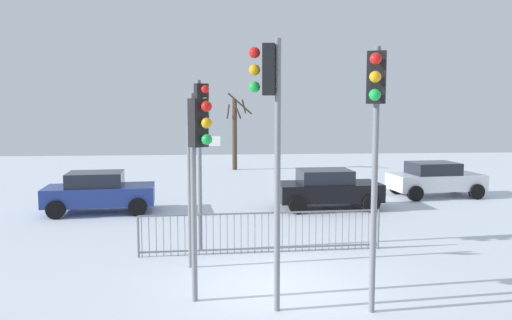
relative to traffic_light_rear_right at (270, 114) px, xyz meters
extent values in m
plane|color=silver|center=(0.20, 1.25, -3.63)|extent=(60.00, 60.00, 0.00)
cylinder|color=slate|center=(0.14, -0.02, -1.15)|extent=(0.11, 0.11, 4.97)
cube|color=black|center=(-0.03, 0.00, 0.79)|extent=(0.26, 0.35, 0.90)
sphere|color=red|center=(-0.27, 0.04, 1.09)|extent=(0.20, 0.20, 0.20)
sphere|color=orange|center=(-0.27, 0.04, 0.79)|extent=(0.20, 0.20, 0.20)
sphere|color=green|center=(-0.27, 0.04, 0.49)|extent=(0.20, 0.20, 0.20)
cylinder|color=slate|center=(1.87, -0.23, -1.22)|extent=(0.11, 0.11, 4.82)
cube|color=black|center=(1.81, -0.38, 0.64)|extent=(0.38, 0.33, 0.90)
sphere|color=red|center=(1.71, -0.61, 0.94)|extent=(0.20, 0.20, 0.20)
sphere|color=orange|center=(1.71, -0.61, 0.64)|extent=(0.20, 0.20, 0.20)
sphere|color=green|center=(1.71, -0.61, 0.34)|extent=(0.20, 0.20, 0.20)
cylinder|color=slate|center=(-1.40, 0.57, -1.62)|extent=(0.11, 0.11, 4.02)
cube|color=black|center=(-1.29, 0.44, -0.16)|extent=(0.39, 0.37, 0.90)
sphere|color=red|center=(-1.13, 0.25, 0.14)|extent=(0.20, 0.20, 0.20)
sphere|color=orange|center=(-1.13, 0.25, -0.16)|extent=(0.20, 0.20, 0.20)
sphere|color=green|center=(-1.13, 0.25, -0.46)|extent=(0.20, 0.20, 0.20)
cylinder|color=slate|center=(-1.39, 4.02, -1.40)|extent=(0.11, 0.11, 4.46)
cube|color=black|center=(-1.32, 3.87, 0.28)|extent=(0.38, 0.33, 0.90)
sphere|color=red|center=(-1.22, 3.64, 0.58)|extent=(0.20, 0.20, 0.20)
sphere|color=orange|center=(-1.22, 3.64, 0.28)|extent=(0.20, 0.20, 0.20)
sphere|color=green|center=(-1.22, 3.64, -0.02)|extent=(0.20, 0.20, 0.20)
cylinder|color=slate|center=(-1.58, 2.64, -1.96)|extent=(0.09, 0.09, 3.35)
cube|color=white|center=(-1.20, 2.55, -0.63)|extent=(0.69, 0.19, 0.22)
cube|color=slate|center=(0.20, 3.68, -2.58)|extent=(6.26, 0.30, 0.04)
cube|color=slate|center=(0.20, 3.68, -3.51)|extent=(6.26, 0.30, 0.04)
cylinder|color=slate|center=(-2.84, 3.56, -3.10)|extent=(0.02, 0.02, 1.05)
cylinder|color=slate|center=(-2.66, 3.56, -3.10)|extent=(0.02, 0.02, 1.05)
cylinder|color=slate|center=(-2.48, 3.57, -3.10)|extent=(0.02, 0.02, 1.05)
cylinder|color=slate|center=(-2.30, 3.58, -3.10)|extent=(0.02, 0.02, 1.05)
cylinder|color=slate|center=(-2.12, 3.59, -3.10)|extent=(0.02, 0.02, 1.05)
cylinder|color=slate|center=(-1.95, 3.59, -3.10)|extent=(0.02, 0.02, 1.05)
cylinder|color=slate|center=(-1.77, 3.60, -3.10)|extent=(0.02, 0.02, 1.05)
cylinder|color=slate|center=(-1.59, 3.61, -3.10)|extent=(0.02, 0.02, 1.05)
cylinder|color=slate|center=(-1.41, 3.62, -3.10)|extent=(0.02, 0.02, 1.05)
cylinder|color=slate|center=(-1.23, 3.62, -3.10)|extent=(0.02, 0.02, 1.05)
cylinder|color=slate|center=(-1.05, 3.63, -3.10)|extent=(0.02, 0.02, 1.05)
cylinder|color=slate|center=(-0.87, 3.64, -3.10)|extent=(0.02, 0.02, 1.05)
cylinder|color=slate|center=(-0.69, 3.64, -3.10)|extent=(0.02, 0.02, 1.05)
cylinder|color=slate|center=(-0.52, 3.65, -3.10)|extent=(0.02, 0.02, 1.05)
cylinder|color=slate|center=(-0.34, 3.66, -3.10)|extent=(0.02, 0.02, 1.05)
cylinder|color=slate|center=(-0.16, 3.67, -3.10)|extent=(0.02, 0.02, 1.05)
cylinder|color=slate|center=(0.02, 3.67, -3.10)|extent=(0.02, 0.02, 1.05)
cylinder|color=slate|center=(0.20, 3.68, -3.10)|extent=(0.02, 0.02, 1.05)
cylinder|color=slate|center=(0.38, 3.69, -3.10)|extent=(0.02, 0.02, 1.05)
cylinder|color=slate|center=(0.56, 3.70, -3.10)|extent=(0.02, 0.02, 1.05)
cylinder|color=slate|center=(0.74, 3.70, -3.10)|extent=(0.02, 0.02, 1.05)
cylinder|color=slate|center=(0.92, 3.71, -3.10)|extent=(0.02, 0.02, 1.05)
cylinder|color=slate|center=(1.09, 3.72, -3.10)|extent=(0.02, 0.02, 1.05)
cylinder|color=slate|center=(1.27, 3.73, -3.10)|extent=(0.02, 0.02, 1.05)
cylinder|color=slate|center=(1.45, 3.73, -3.10)|extent=(0.02, 0.02, 1.05)
cylinder|color=slate|center=(1.63, 3.74, -3.10)|extent=(0.02, 0.02, 1.05)
cylinder|color=slate|center=(1.81, 3.75, -3.10)|extent=(0.02, 0.02, 1.05)
cylinder|color=slate|center=(1.99, 3.76, -3.10)|extent=(0.02, 0.02, 1.05)
cylinder|color=slate|center=(2.17, 3.76, -3.10)|extent=(0.02, 0.02, 1.05)
cylinder|color=slate|center=(2.35, 3.77, -3.10)|extent=(0.02, 0.02, 1.05)
cylinder|color=slate|center=(2.53, 3.78, -3.10)|extent=(0.02, 0.02, 1.05)
cylinder|color=slate|center=(2.70, 3.79, -3.10)|extent=(0.02, 0.02, 1.05)
cylinder|color=slate|center=(2.88, 3.79, -3.10)|extent=(0.02, 0.02, 1.05)
cylinder|color=slate|center=(3.06, 3.80, -3.10)|extent=(0.02, 0.02, 1.05)
cylinder|color=slate|center=(3.24, 3.81, -3.10)|extent=(0.02, 0.02, 1.05)
cylinder|color=slate|center=(-2.93, 3.55, -3.10)|extent=(0.06, 0.06, 1.05)
cylinder|color=slate|center=(3.33, 3.81, -3.10)|extent=(0.06, 0.06, 1.05)
cube|color=silver|center=(8.32, 11.31, -2.98)|extent=(3.93, 2.01, 0.65)
cube|color=#1E232D|center=(8.17, 11.29, -2.43)|extent=(2.02, 1.65, 0.55)
cylinder|color=black|center=(9.59, 12.27, -3.31)|extent=(0.66, 0.27, 0.64)
cylinder|color=black|center=(9.73, 10.57, -3.31)|extent=(0.66, 0.27, 0.64)
cylinder|color=black|center=(6.90, 12.04, -3.31)|extent=(0.66, 0.27, 0.64)
cylinder|color=black|center=(7.04, 10.35, -3.31)|extent=(0.66, 0.27, 0.64)
cube|color=navy|center=(-5.11, 9.16, -2.98)|extent=(3.94, 2.04, 0.65)
cube|color=#1E232D|center=(-5.26, 9.14, -2.43)|extent=(2.03, 1.67, 0.55)
cylinder|color=black|center=(-3.84, 10.12, -3.31)|extent=(0.66, 0.28, 0.64)
cylinder|color=black|center=(-3.69, 8.43, -3.31)|extent=(0.66, 0.28, 0.64)
cylinder|color=black|center=(-6.53, 9.88, -3.31)|extent=(0.66, 0.28, 0.64)
cylinder|color=black|center=(-6.37, 8.19, -3.31)|extent=(0.66, 0.28, 0.64)
cube|color=black|center=(3.22, 9.21, -2.98)|extent=(3.87, 1.86, 0.65)
cube|color=#1E232D|center=(3.07, 9.21, -2.43)|extent=(1.96, 1.58, 0.55)
cylinder|color=black|center=(4.53, 10.12, -3.31)|extent=(0.65, 0.25, 0.64)
cylinder|color=black|center=(4.60, 8.42, -3.31)|extent=(0.65, 0.25, 0.64)
cylinder|color=black|center=(1.83, 10.01, -3.31)|extent=(0.65, 0.25, 0.64)
cylinder|color=black|center=(1.91, 8.31, -3.31)|extent=(0.65, 0.25, 0.64)
cylinder|color=#473828|center=(0.20, 21.33, -1.49)|extent=(0.29, 0.29, 4.28)
cylinder|color=#473828|center=(-0.19, 21.39, -0.09)|extent=(0.24, 0.86, 0.88)
cylinder|color=#473828|center=(0.76, 21.20, 0.21)|extent=(0.36, 1.20, 0.84)
cylinder|color=#473828|center=(0.49, 20.63, 0.37)|extent=(1.50, 0.71, 1.27)
cylinder|color=#473828|center=(0.38, 21.14, -0.07)|extent=(0.51, 0.50, 0.94)
camera|label=1|loc=(-0.98, -8.89, 0.11)|focal=35.01mm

